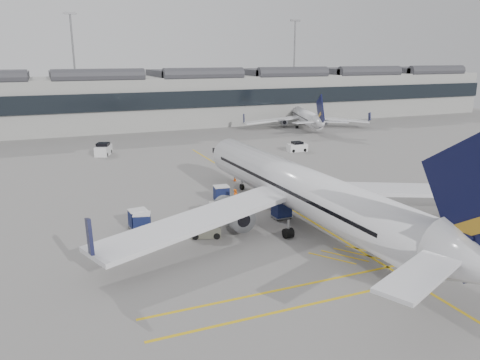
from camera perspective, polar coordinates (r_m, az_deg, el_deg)
name	(u,v)px	position (r m, az deg, el deg)	size (l,w,h in m)	color
ground	(218,240)	(41.01, -2.66, -7.35)	(220.00, 220.00, 0.00)	gray
terminal	(106,100)	(108.80, -16.06, 9.37)	(200.00, 20.45, 12.40)	#9E9E99
light_masts	(88,60)	(122.22, -17.99, 13.70)	(113.00, 0.60, 25.45)	slate
apron_markings	(270,197)	(53.42, 3.73, -2.02)	(0.25, 60.00, 0.01)	gold
airliner_main	(304,191)	(43.63, 7.80, -1.30)	(40.40, 44.18, 11.74)	silver
airliner_far	(305,116)	(106.40, 7.88, 7.69)	(27.61, 30.61, 8.38)	silver
belt_loader	(223,211)	(46.90, -2.11, -3.77)	(4.50, 2.30, 1.78)	beige
baggage_cart_a	(282,209)	(46.18, 5.09, -3.49)	(1.81, 1.51, 1.86)	gray
baggage_cart_b	(221,193)	(51.23, -2.28, -1.63)	(1.86, 1.59, 1.79)	gray
baggage_cart_c	(138,218)	(44.38, -12.31, -4.59)	(1.85, 1.58, 1.82)	gray
baggage_cart_d	(142,222)	(43.47, -11.84, -5.03)	(1.95, 1.74, 1.76)	gray
ramp_agent_a	(236,198)	(49.50, -0.52, -2.19)	(0.71, 0.47, 1.95)	#E7560C
ramp_agent_b	(235,209)	(45.76, -0.61, -3.61)	(0.97, 0.75, 1.99)	#E84B0C
pushback_tug	(206,230)	(41.68, -4.15, -6.04)	(2.98, 2.35, 1.46)	#5A5A4D
safety_cone_nose	(235,179)	(59.83, -0.64, 0.13)	(0.39, 0.39, 0.55)	#F24C0A
safety_cone_engine	(321,190)	(55.83, 9.85, -1.19)	(0.39, 0.39, 0.54)	#F24C0A
service_van_mid	(103,150)	(78.74, -16.32, 3.58)	(3.24, 4.33, 2.00)	silver
service_van_right	(297,147)	(79.22, 6.99, 4.02)	(3.28, 1.72, 1.66)	silver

